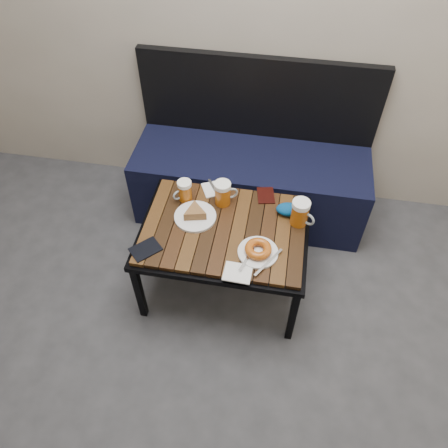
% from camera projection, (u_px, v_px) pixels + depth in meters
% --- Properties ---
extents(room_shell, '(4.00, 4.00, 4.00)m').
position_uv_depth(room_shell, '(178.00, 29.00, 0.79)').
color(room_shell, gray).
rests_on(room_shell, ground).
extents(bench, '(1.40, 0.50, 0.95)m').
position_uv_depth(bench, '(250.00, 176.00, 2.71)').
color(bench, black).
rests_on(bench, ground).
extents(cafe_table, '(0.84, 0.62, 0.47)m').
position_uv_depth(cafe_table, '(224.00, 233.00, 2.20)').
color(cafe_table, black).
rests_on(cafe_table, ground).
extents(beer_mug_left, '(0.11, 0.10, 0.12)m').
position_uv_depth(beer_mug_left, '(185.00, 191.00, 2.26)').
color(beer_mug_left, '#A9520D').
rests_on(beer_mug_left, cafe_table).
extents(beer_mug_centre, '(0.13, 0.11, 0.14)m').
position_uv_depth(beer_mug_centre, '(223.00, 193.00, 2.23)').
color(beer_mug_centre, '#A9520D').
rests_on(beer_mug_centre, cafe_table).
extents(beer_mug_right, '(0.14, 0.12, 0.14)m').
position_uv_depth(beer_mug_right, '(300.00, 213.00, 2.14)').
color(beer_mug_right, '#A9520D').
rests_on(beer_mug_right, cafe_table).
extents(plate_pie, '(0.21, 0.21, 0.06)m').
position_uv_depth(plate_pie, '(195.00, 214.00, 2.19)').
color(plate_pie, white).
rests_on(plate_pie, cafe_table).
extents(plate_bagel, '(0.21, 0.24, 0.05)m').
position_uv_depth(plate_bagel, '(258.00, 251.00, 2.04)').
color(plate_bagel, white).
rests_on(plate_bagel, cafe_table).
extents(napkin_left, '(0.15, 0.15, 0.01)m').
position_uv_depth(napkin_left, '(214.00, 189.00, 2.34)').
color(napkin_left, white).
rests_on(napkin_left, cafe_table).
extents(napkin_right, '(0.13, 0.11, 0.01)m').
position_uv_depth(napkin_right, '(238.00, 273.00, 1.98)').
color(napkin_right, white).
rests_on(napkin_right, cafe_table).
extents(passport_navy, '(0.17, 0.17, 0.01)m').
position_uv_depth(passport_navy, '(146.00, 249.00, 2.07)').
color(passport_navy, black).
rests_on(passport_navy, cafe_table).
extents(passport_burgundy, '(0.11, 0.14, 0.01)m').
position_uv_depth(passport_burgundy, '(266.00, 195.00, 2.31)').
color(passport_burgundy, black).
rests_on(passport_burgundy, cafe_table).
extents(knit_pouch, '(0.13, 0.09, 0.06)m').
position_uv_depth(knit_pouch, '(289.00, 209.00, 2.21)').
color(knit_pouch, navy).
rests_on(knit_pouch, cafe_table).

